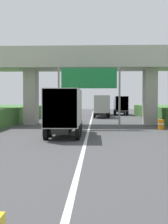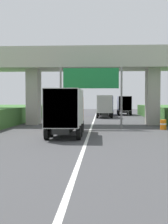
# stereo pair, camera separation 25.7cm
# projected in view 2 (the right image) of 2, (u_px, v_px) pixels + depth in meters

# --- Properties ---
(lane_centre_stripe) EXTENTS (0.20, 99.74, 0.01)m
(lane_centre_stripe) POSITION_uv_depth(u_px,v_px,m) (90.00, 131.00, 26.14)
(lane_centre_stripe) COLOR white
(lane_centre_stripe) RESTS_ON ground
(overpass_bridge) EXTENTS (40.00, 4.80, 8.28)m
(overpass_bridge) POSITION_uv_depth(u_px,v_px,m) (92.00, 67.00, 33.36)
(overpass_bridge) COLOR #ADA89E
(overpass_bridge) RESTS_ON ground
(overhead_highway_sign) EXTENTS (5.88, 0.18, 5.78)m
(overhead_highway_sign) POSITION_uv_depth(u_px,v_px,m) (91.00, 83.00, 28.35)
(overhead_highway_sign) COLOR slate
(overhead_highway_sign) RESTS_ON ground
(truck_blue) EXTENTS (2.44, 7.30, 3.44)m
(truck_blue) POSITION_uv_depth(u_px,v_px,m) (106.00, 104.00, 55.81)
(truck_blue) COLOR black
(truck_blue) RESTS_ON ground
(truck_white) EXTENTS (2.44, 7.30, 3.44)m
(truck_white) POSITION_uv_depth(u_px,v_px,m) (124.00, 104.00, 56.26)
(truck_white) COLOR black
(truck_white) RESTS_ON ground
(truck_red) EXTENTS (2.44, 7.30, 3.44)m
(truck_red) POSITION_uv_depth(u_px,v_px,m) (104.00, 105.00, 47.39)
(truck_red) COLOR black
(truck_red) RESTS_ON ground
(truck_orange) EXTENTS (2.44, 7.30, 3.44)m
(truck_orange) POSITION_uv_depth(u_px,v_px,m) (66.00, 110.00, 22.55)
(truck_orange) COLOR black
(truck_orange) RESTS_ON ground
(construction_barrel_5) EXTENTS (0.57, 0.57, 0.90)m
(construction_barrel_5) POSITION_uv_depth(u_px,v_px,m) (163.00, 125.00, 27.49)
(construction_barrel_5) COLOR orange
(construction_barrel_5) RESTS_ON ground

